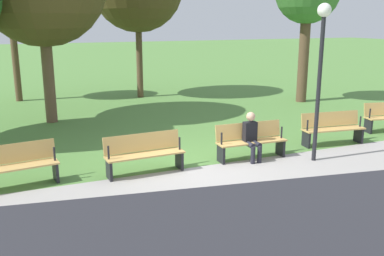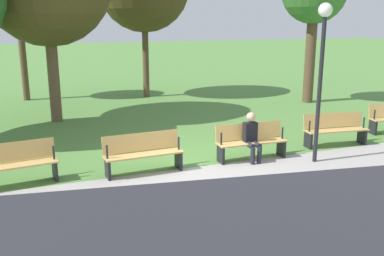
# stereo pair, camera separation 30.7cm
# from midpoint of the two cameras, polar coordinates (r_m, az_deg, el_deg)

# --- Properties ---
(ground_plane) EXTENTS (120.00, 120.00, 0.00)m
(ground_plane) POSITION_cam_midpoint_polar(r_m,az_deg,el_deg) (10.22, 2.06, -5.11)
(ground_plane) COLOR #54843D
(path_paving) EXTENTS (33.96, 5.34, 0.01)m
(path_paving) POSITION_cam_midpoint_polar(r_m,az_deg,el_deg) (8.01, 9.75, -10.92)
(path_paving) COLOR #A39E99
(path_paving) RESTS_ON ground
(bench_2) EXTENTS (1.83, 0.69, 0.89)m
(bench_2) POSITION_cam_midpoint_polar(r_m,az_deg,el_deg) (12.48, 19.12, -0.07)
(bench_2) COLOR tan
(bench_2) RESTS_ON ground
(bench_3) EXTENTS (1.80, 0.55, 0.89)m
(bench_3) POSITION_cam_midpoint_polar(r_m,az_deg,el_deg) (10.76, 8.63, -1.64)
(bench_3) COLOR tan
(bench_3) RESTS_ON ground
(bench_4) EXTENTS (1.80, 0.55, 0.89)m
(bench_4) POSITION_cam_midpoint_polar(r_m,az_deg,el_deg) (9.73, -5.62, -3.24)
(bench_4) COLOR tan
(bench_4) RESTS_ON ground
(bench_5) EXTENTS (1.83, 0.69, 0.89)m
(bench_5) POSITION_cam_midpoint_polar(r_m,az_deg,el_deg) (9.64, -21.93, -4.40)
(bench_5) COLOR tan
(bench_5) RESTS_ON ground
(person_seated) EXTENTS (0.33, 0.53, 1.20)m
(person_seated) POSITION_cam_midpoint_polar(r_m,az_deg,el_deg) (10.57, 8.76, -1.02)
(person_seated) COLOR black
(person_seated) RESTS_ON ground
(lamp_post) EXTENTS (0.32, 0.32, 3.75)m
(lamp_post) POSITION_cam_midpoint_polar(r_m,az_deg,el_deg) (10.53, 17.73, 9.48)
(lamp_post) COLOR black
(lamp_post) RESTS_ON ground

